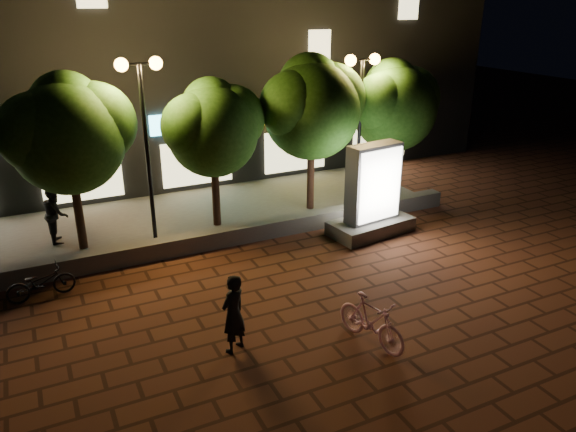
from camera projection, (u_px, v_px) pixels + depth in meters
ground at (274, 312)px, 12.61m from camera, size 80.00×80.00×0.00m
retaining_wall at (217, 238)px, 15.87m from camera, size 16.00×0.45×0.50m
sidewalk at (192, 216)px, 18.03m from camera, size 16.00×5.00×0.08m
building_block at (136, 44)px, 21.64m from camera, size 28.00×8.12×11.30m
tree_left at (68, 130)px, 14.52m from camera, size 3.60×3.00×4.89m
tree_mid at (213, 125)px, 16.22m from camera, size 3.24×2.70×4.50m
tree_right at (312, 104)px, 17.43m from camera, size 3.72×3.10×5.07m
tree_far_right at (395, 103)px, 18.80m from camera, size 3.48×2.90×4.76m
street_lamp_left at (143, 104)px, 14.87m from camera, size 1.26×0.36×5.18m
street_lamp_right at (361, 91)px, 17.76m from camera, size 1.26×0.36×4.98m
ad_kiosk at (372, 198)px, 16.47m from camera, size 2.72×1.62×2.78m
scooter_pink at (371, 321)px, 11.29m from camera, size 0.90×1.83×1.06m
rider at (233, 314)px, 10.95m from camera, size 0.74×0.65×1.69m
scooter_parked at (41, 283)px, 13.06m from camera, size 1.60×0.69×0.82m
pedestrian at (56, 214)px, 15.81m from camera, size 0.66×0.84×1.70m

